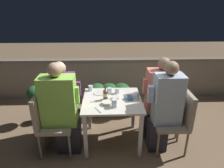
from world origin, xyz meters
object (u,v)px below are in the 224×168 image
at_px(person_blue_shirt, 165,108).
at_px(chair_right_far, 171,105).
at_px(person_purple_stripe, 65,102).
at_px(potted_plant, 37,100).
at_px(chair_left_near, 48,118).
at_px(person_coral_top, 159,99).
at_px(chair_right_near, 178,116).
at_px(beer_bottle, 105,94).
at_px(chair_left_far, 52,108).
at_px(person_green_blouse, 62,110).

bearing_deg(person_blue_shirt, chair_right_far, 57.93).
xyz_separation_m(person_purple_stripe, potted_plant, (-0.61, 0.48, -0.21)).
xyz_separation_m(chair_left_near, person_coral_top, (1.65, 0.31, 0.11)).
relative_size(person_purple_stripe, chair_right_near, 1.39).
height_order(person_blue_shirt, beer_bottle, person_blue_shirt).
xyz_separation_m(person_purple_stripe, chair_right_near, (1.66, -0.30, -0.10)).
bearing_deg(chair_left_far, person_purple_stripe, 0.00).
bearing_deg(chair_right_near, chair_left_near, 179.66).
relative_size(chair_right_far, potted_plant, 1.29).
bearing_deg(chair_right_near, chair_right_far, 90.41).
xyz_separation_m(person_green_blouse, chair_left_far, (-0.22, 0.29, -0.13)).
xyz_separation_m(chair_left_near, beer_bottle, (0.82, 0.16, 0.28)).
distance_m(person_purple_stripe, person_coral_top, 1.45).
height_order(person_blue_shirt, potted_plant, person_blue_shirt).
bearing_deg(potted_plant, chair_left_far, -50.16).
xyz_separation_m(person_blue_shirt, person_coral_top, (-0.00, 0.32, -0.03)).
bearing_deg(person_purple_stripe, person_blue_shirt, -11.73).
relative_size(chair_left_far, beer_bottle, 4.04).
bearing_deg(person_coral_top, potted_plant, 167.57).
distance_m(person_green_blouse, chair_right_near, 1.66).
bearing_deg(potted_plant, person_green_blouse, -51.21).
height_order(person_coral_top, potted_plant, person_coral_top).
height_order(chair_left_far, person_blue_shirt, person_blue_shirt).
distance_m(chair_left_far, beer_bottle, 0.89).
relative_size(person_purple_stripe, chair_right_far, 1.39).
xyz_separation_m(person_purple_stripe, person_coral_top, (1.45, 0.02, 0.02)).
bearing_deg(chair_right_far, person_purple_stripe, -179.21).
bearing_deg(chair_right_far, beer_bottle, -171.56).
bearing_deg(person_green_blouse, chair_left_far, 126.99).
xyz_separation_m(person_purple_stripe, chair_right_far, (1.66, 0.02, -0.10)).
xyz_separation_m(person_green_blouse, person_blue_shirt, (1.44, -0.01, 0.01)).
height_order(person_blue_shirt, person_coral_top, person_blue_shirt).
xyz_separation_m(chair_left_near, person_purple_stripe, (0.20, 0.29, 0.10)).
relative_size(person_green_blouse, person_purple_stripe, 1.06).
distance_m(chair_left_near, beer_bottle, 0.88).
xyz_separation_m(chair_left_far, person_blue_shirt, (1.66, -0.30, 0.14)).
bearing_deg(person_blue_shirt, beer_bottle, 168.36).
relative_size(chair_left_near, person_blue_shirt, 0.68).
bearing_deg(chair_left_far, beer_bottle, -8.93).
distance_m(chair_left_near, person_coral_top, 1.68).
height_order(chair_left_near, chair_right_near, same).
relative_size(chair_left_far, potted_plant, 1.29).
relative_size(chair_right_near, potted_plant, 1.29).
bearing_deg(chair_left_far, person_blue_shirt, -10.29).
bearing_deg(person_coral_top, person_purple_stripe, -179.10).
xyz_separation_m(person_coral_top, potted_plant, (-2.06, 0.45, -0.23)).
xyz_separation_m(chair_right_near, beer_bottle, (-1.04, 0.17, 0.28)).
distance_m(person_blue_shirt, beer_bottle, 0.86).
bearing_deg(chair_right_near, potted_plant, 161.05).
height_order(person_green_blouse, person_blue_shirt, person_blue_shirt).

